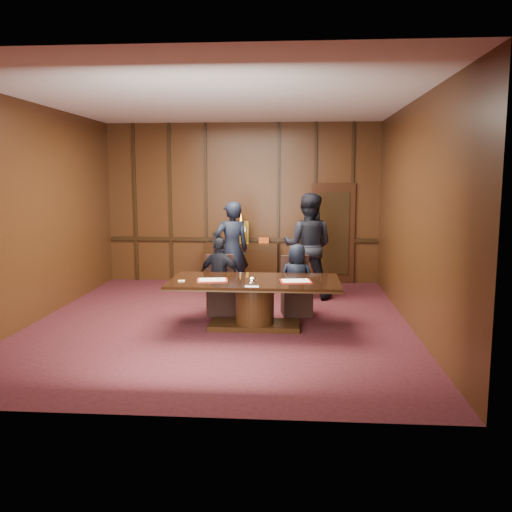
# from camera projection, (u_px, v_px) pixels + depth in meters

# --- Properties ---
(room) EXTENTS (7.00, 7.04, 3.50)m
(room) POSITION_uv_depth(u_px,v_px,m) (225.00, 215.00, 8.64)
(room) COLOR #330E14
(room) RESTS_ON ground
(sideboard) EXTENTS (1.60, 0.45, 1.54)m
(sideboard) POSITION_uv_depth(u_px,v_px,m) (241.00, 261.00, 11.90)
(sideboard) COLOR black
(sideboard) RESTS_ON ground
(conference_table) EXTENTS (2.62, 1.32, 0.76)m
(conference_table) POSITION_uv_depth(u_px,v_px,m) (255.00, 296.00, 8.36)
(conference_table) COLOR black
(conference_table) RESTS_ON ground
(folder_left) EXTENTS (0.51, 0.40, 0.02)m
(folder_left) POSITION_uv_depth(u_px,v_px,m) (212.00, 280.00, 8.25)
(folder_left) COLOR #AD1A10
(folder_left) RESTS_ON conference_table
(folder_right) EXTENTS (0.50, 0.39, 0.02)m
(folder_right) POSITION_uv_depth(u_px,v_px,m) (296.00, 281.00, 8.17)
(folder_right) COLOR #AD1A10
(folder_right) RESTS_ON conference_table
(inkstand) EXTENTS (0.20, 0.14, 0.12)m
(inkstand) POSITION_uv_depth(u_px,v_px,m) (252.00, 282.00, 7.87)
(inkstand) COLOR white
(inkstand) RESTS_ON conference_table
(notepad) EXTENTS (0.11, 0.09, 0.01)m
(notepad) POSITION_uv_depth(u_px,v_px,m) (182.00, 281.00, 8.20)
(notepad) COLOR #F3CF76
(notepad) RESTS_ON conference_table
(chair_left) EXTENTS (0.56, 0.56, 0.99)m
(chair_left) POSITION_uv_depth(u_px,v_px,m) (221.00, 296.00, 9.30)
(chair_left) COLOR black
(chair_left) RESTS_ON ground
(chair_right) EXTENTS (0.55, 0.55, 0.99)m
(chair_right) POSITION_uv_depth(u_px,v_px,m) (296.00, 298.00, 9.21)
(chair_right) COLOR black
(chair_right) RESTS_ON ground
(signatory_left) EXTENTS (0.83, 0.51, 1.31)m
(signatory_left) POSITION_uv_depth(u_px,v_px,m) (220.00, 276.00, 9.17)
(signatory_left) COLOR black
(signatory_left) RESTS_ON ground
(signatory_right) EXTENTS (0.66, 0.50, 1.23)m
(signatory_right) POSITION_uv_depth(u_px,v_px,m) (297.00, 280.00, 9.09)
(signatory_right) COLOR black
(signatory_right) RESTS_ON ground
(witness_left) EXTENTS (0.80, 0.68, 1.87)m
(witness_left) POSITION_uv_depth(u_px,v_px,m) (232.00, 250.00, 10.44)
(witness_left) COLOR black
(witness_left) RESTS_ON ground
(witness_right) EXTENTS (1.11, 0.94, 2.02)m
(witness_right) POSITION_uv_depth(u_px,v_px,m) (308.00, 246.00, 10.42)
(witness_right) COLOR black
(witness_right) RESTS_ON ground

